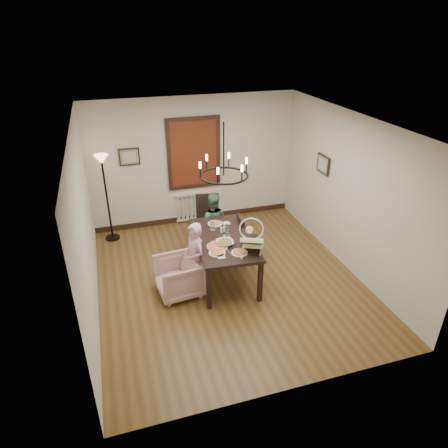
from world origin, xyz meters
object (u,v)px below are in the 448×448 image
floor_lamp (107,200)px  drinking_glass (228,236)px  elderly_woman (195,264)px  seated_man (212,227)px  baby_bouncer (252,239)px  armchair (178,277)px  chair_right (250,238)px  chair_far (208,222)px  dining_table (224,242)px

floor_lamp → drinking_glass: bearing=-48.0°
elderly_woman → seated_man: 1.39m
elderly_woman → floor_lamp: 2.65m
baby_bouncer → floor_lamp: 3.35m
armchair → chair_right: bearing=107.7°
chair_far → seated_man: chair_far is taller
chair_right → elderly_woman: (-1.22, -0.68, 0.07)m
chair_far → armchair: size_ratio=1.45×
chair_far → drinking_glass: bearing=-76.8°
baby_bouncer → drinking_glass: baby_bouncer is taller
chair_right → baby_bouncer: 1.11m
dining_table → chair_right: bearing=37.6°
drinking_glass → floor_lamp: 2.84m
dining_table → drinking_glass: bearing=-48.4°
armchair → baby_bouncer: baby_bouncer is taller
drinking_glass → elderly_woman: bearing=-163.6°
chair_right → seated_man: seated_man is taller
seated_man → floor_lamp: size_ratio=0.56×
floor_lamp → armchair: bearing=-66.6°
dining_table → drinking_glass: drinking_glass is taller
elderly_woman → dining_table: bearing=95.7°
dining_table → floor_lamp: bearing=136.2°
chair_far → seated_man: size_ratio=1.05×
seated_man → floor_lamp: bearing=-11.9°
chair_right → floor_lamp: (-2.49, 1.62, 0.44)m
dining_table → floor_lamp: size_ratio=0.99×
dining_table → drinking_glass: (0.05, -0.07, 0.15)m
chair_far → chair_right: size_ratio=1.14×
elderly_woman → seated_man: bearing=134.6°
floor_lamp → chair_right: bearing=-32.9°
baby_bouncer → floor_lamp: (-2.18, 2.54, -0.10)m
chair_right → elderly_woman: elderly_woman is taller
chair_far → floor_lamp: 2.10m
chair_far → armchair: chair_far is taller
chair_far → baby_bouncer: baby_bouncer is taller
chair_far → chair_right: bearing=-39.2°
chair_far → baby_bouncer: 1.78m
baby_bouncer → chair_far: bearing=124.0°
dining_table → drinking_glass: size_ratio=13.09×
chair_right → seated_man: (-0.58, 0.56, 0.04)m
chair_far → armchair: (-0.90, -1.43, -0.20)m
chair_right → floor_lamp: size_ratio=0.51×
armchair → drinking_glass: size_ratio=5.34×
floor_lamp → baby_bouncer: bearing=-49.3°
chair_right → elderly_woman: 1.40m
chair_right → armchair: (-1.51, -0.66, -0.13)m
dining_table → armchair: (-0.87, -0.23, -0.39)m
armchair → elderly_woman: bearing=79.9°
chair_right → drinking_glass: (-0.59, -0.49, 0.41)m
dining_table → baby_bouncer: size_ratio=3.07×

